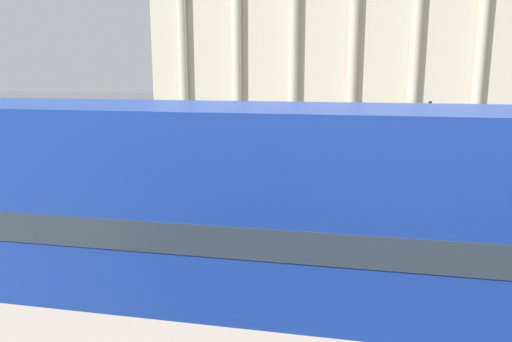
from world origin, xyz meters
TOP-DOWN VIEW (x-y plane):
  - double_decker_bus at (-2.68, 5.25)m, footprint 11.17×2.70m
  - plaza_building_left at (-4.36, 52.40)m, footprint 34.10×16.23m
  - traffic_light_mid at (1.87, 17.85)m, footprint 0.42×0.24m
  - pedestrian_grey at (0.05, 21.97)m, footprint 0.32×0.32m
  - pedestrian_white at (4.97, 19.11)m, footprint 0.32×0.32m

SIDE VIEW (x-z plane):
  - pedestrian_grey at x=0.05m, z-range 0.12..1.75m
  - pedestrian_white at x=4.97m, z-range 0.13..1.85m
  - double_decker_bus at x=-2.68m, z-range 0.25..4.59m
  - traffic_light_mid at x=1.87m, z-range 0.57..4.29m
  - plaza_building_left at x=-4.36m, z-range 0.00..17.78m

